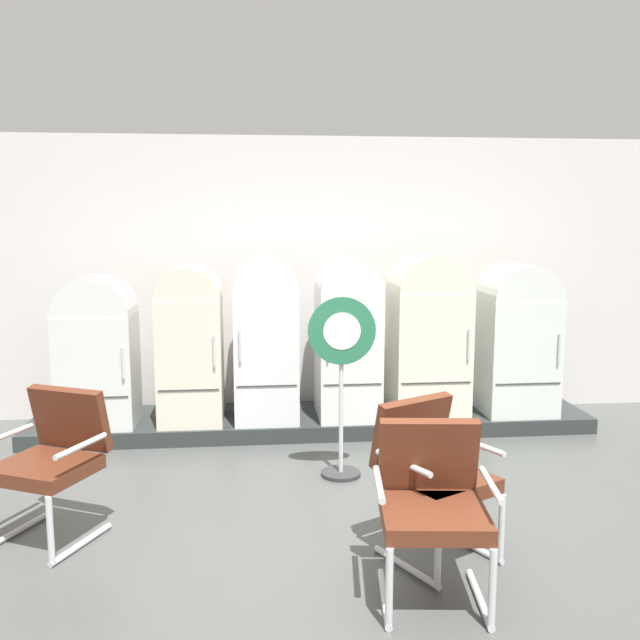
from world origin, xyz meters
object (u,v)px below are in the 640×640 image
object	(u,v)px
refrigerator_4	(428,330)
armchair_right	(430,467)
armchair_left	(53,454)
sign_stand	(341,383)
refrigerator_2	(266,334)
refrigerator_1	(190,339)
refrigerator_0	(97,348)
armchair_center	(432,498)
refrigerator_5	(517,335)
refrigerator_3	(348,333)

from	to	relation	value
refrigerator_4	armchair_right	size ratio (longest dim) A/B	1.64
armchair_left	sign_stand	bearing A→B (deg)	23.06
refrigerator_2	armchair_left	distance (m)	2.53
refrigerator_1	refrigerator_2	xyz separation A→B (m)	(0.70, 0.01, 0.04)
refrigerator_0	armchair_center	xyz separation A→B (m)	(2.38, -2.95, -0.31)
refrigerator_1	refrigerator_5	bearing A→B (deg)	-0.19
refrigerator_2	armchair_left	world-z (taller)	refrigerator_2
armchair_right	refrigerator_3	bearing A→B (deg)	93.55
refrigerator_1	sign_stand	size ratio (longest dim) A/B	1.01
refrigerator_3	refrigerator_2	bearing A→B (deg)	-179.96
refrigerator_1	sign_stand	distance (m)	1.75
armchair_center	sign_stand	world-z (taller)	sign_stand
refrigerator_3	refrigerator_5	distance (m)	1.67
refrigerator_4	refrigerator_5	size ratio (longest dim) A/B	1.07
armchair_right	sign_stand	distance (m)	1.39
sign_stand	refrigerator_2	bearing A→B (deg)	115.13
refrigerator_2	refrigerator_5	world-z (taller)	refrigerator_2
refrigerator_4	sign_stand	world-z (taller)	refrigerator_4
refrigerator_5	sign_stand	size ratio (longest dim) A/B	1.01
refrigerator_4	refrigerator_5	bearing A→B (deg)	-1.29
refrigerator_3	armchair_center	size ratio (longest dim) A/B	1.59
refrigerator_0	refrigerator_4	xyz separation A→B (m)	(3.12, 0.04, 0.11)
refrigerator_3	armchair_right	distance (m)	2.57
refrigerator_3	armchair_center	bearing A→B (deg)	-89.13
refrigerator_2	armchair_left	bearing A→B (deg)	-124.61
armchair_left	armchair_right	bearing A→B (deg)	-11.48
refrigerator_0	refrigerator_1	bearing A→B (deg)	2.03
refrigerator_5	armchair_right	size ratio (longest dim) A/B	1.53
refrigerator_0	refrigerator_4	size ratio (longest dim) A/B	0.88
refrigerator_1	refrigerator_2	size ratio (longest dim) A/B	0.95
refrigerator_2	refrigerator_1	bearing A→B (deg)	-178.83
refrigerator_3	refrigerator_4	xyz separation A→B (m)	(0.78, -0.01, 0.02)
refrigerator_3	refrigerator_4	world-z (taller)	refrigerator_4
refrigerator_0	refrigerator_2	bearing A→B (deg)	1.64
refrigerator_4	armchair_right	world-z (taller)	refrigerator_4
refrigerator_1	refrigerator_4	distance (m)	2.27
refrigerator_0	armchair_right	size ratio (longest dim) A/B	1.44
armchair_center	sign_stand	bearing A→B (deg)	98.38
armchair_center	sign_stand	xyz separation A→B (m)	(-0.26, 1.79, 0.21)
sign_stand	refrigerator_3	bearing A→B (deg)	79.80
refrigerator_3	sign_stand	xyz separation A→B (m)	(-0.22, -1.21, -0.19)
armchair_center	sign_stand	size ratio (longest dim) A/B	0.66
refrigerator_2	armchair_center	distance (m)	3.14
refrigerator_1	refrigerator_2	bearing A→B (deg)	1.17
refrigerator_2	refrigerator_4	distance (m)	1.57
armchair_right	armchair_center	bearing A→B (deg)	-103.58
refrigerator_0	refrigerator_1	world-z (taller)	refrigerator_1
refrigerator_2	refrigerator_4	xyz separation A→B (m)	(1.57, -0.00, 0.01)
refrigerator_3	armchair_left	size ratio (longest dim) A/B	1.59
refrigerator_2	refrigerator_5	bearing A→B (deg)	-0.57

